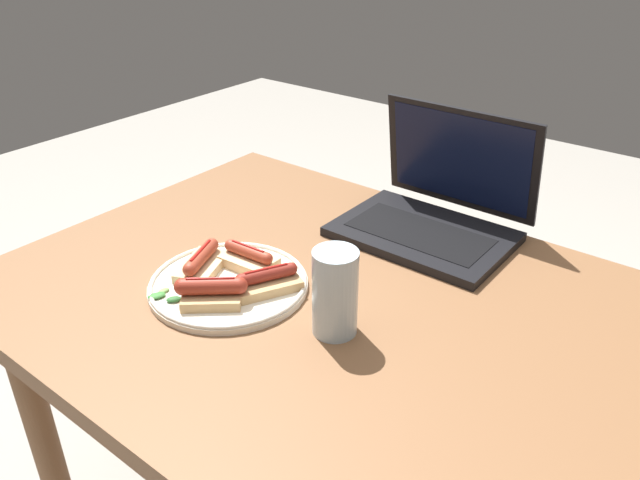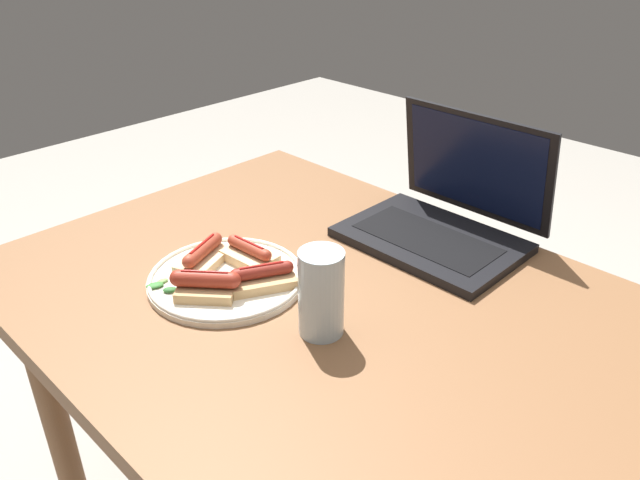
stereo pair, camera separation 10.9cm
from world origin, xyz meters
name	(u,v)px [view 1 (the left image)]	position (x,y,z in m)	size (l,w,h in m)	color
desk	(341,343)	(0.00, 0.00, 0.62)	(1.18, 0.82, 0.70)	brown
laptop	(434,212)	(-0.01, 0.31, 0.74)	(0.33, 0.27, 0.23)	black
plate	(229,283)	(-0.18, -0.08, 0.71)	(0.27, 0.27, 0.02)	silver
sausage_toast_left	(211,291)	(-0.16, -0.14, 0.73)	(0.11, 0.11, 0.05)	tan
sausage_toast_middle	(202,262)	(-0.24, -0.08, 0.73)	(0.10, 0.12, 0.04)	#D6B784
sausage_toast_right	(267,281)	(-0.11, -0.06, 0.73)	(0.11, 0.13, 0.04)	tan
sausage_toast_extra	(249,258)	(-0.19, -0.02, 0.73)	(0.10, 0.07, 0.04)	#D6B784
salad_pile	(170,292)	(-0.23, -0.17, 0.71)	(0.07, 0.08, 0.01)	#709E4C
drinking_glass	(335,293)	(0.04, -0.07, 0.77)	(0.07, 0.07, 0.14)	silver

